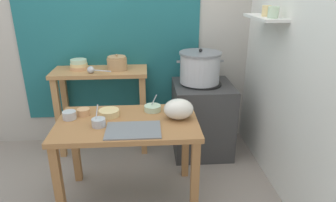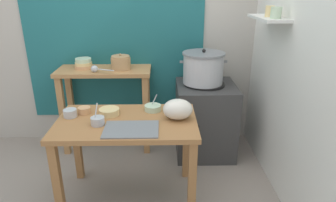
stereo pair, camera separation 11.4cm
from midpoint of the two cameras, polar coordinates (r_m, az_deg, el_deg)
The scene contains 17 objects.
ground_plane at distance 2.78m, azimuth -7.38°, elevation -16.90°, with size 9.00×9.00×0.00m, color gray.
wall_back at distance 3.30m, azimuth -5.04°, elevation 14.11°, with size 4.40×0.12×2.60m.
wall_right at distance 2.65m, azimuth 23.86°, elevation 10.60°, with size 0.30×3.20×2.60m.
prep_table at distance 2.41m, azimuth -6.44°, elevation -6.04°, with size 1.10×0.66×0.72m.
back_shelf_table at distance 3.22m, azimuth -10.85°, elevation 2.20°, with size 0.96×0.40×0.90m.
stove_block at distance 3.20m, azimuth 8.08°, elevation -3.41°, with size 0.60×0.61×0.78m.
steamer_pot at distance 3.03m, azimuth 7.81°, elevation 6.29°, with size 0.47×0.42×0.35m.
clay_pot at distance 3.11m, azimuth -7.95°, elevation 7.27°, with size 0.20×0.20×0.16m.
bowl_stack_enamel at distance 3.22m, azimuth -14.83°, elevation 6.91°, with size 0.18×0.18×0.10m.
ladle at distance 3.04m, azimuth -12.66°, elevation 5.99°, with size 0.24×0.11×0.07m.
serving_tray at distance 2.20m, azimuth -5.56°, elevation -5.40°, with size 0.40×0.28×0.01m, color slate.
plastic_bag at distance 2.34m, azimuth 3.27°, elevation -1.59°, with size 0.23×0.19×0.16m, color silver.
prep_bowl_0 at distance 2.31m, azimuth -11.90°, elevation -3.69°, with size 0.10×0.10×0.16m.
prep_bowl_1 at distance 2.50m, azimuth -16.93°, elevation -2.19°, with size 0.11×0.11×0.06m.
prep_bowl_2 at distance 2.54m, azimuth -14.44°, elevation -1.68°, with size 0.10×0.10×0.05m.
prep_bowl_3 at distance 2.47m, azimuth -9.86°, elevation -1.99°, with size 0.16×0.16×0.05m.
prep_bowl_4 at distance 2.52m, azimuth -1.61°, elevation -1.26°, with size 0.14×0.14×0.14m.
Camera 2 is at (0.35, -2.17, 1.71)m, focal length 31.96 mm.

